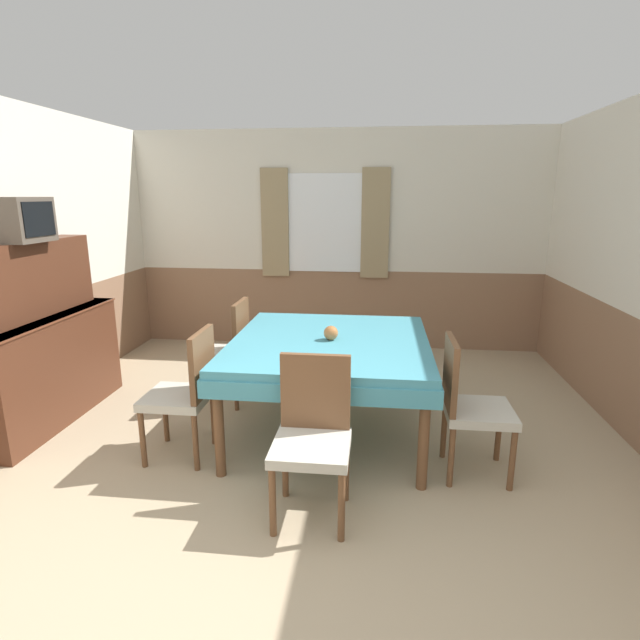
# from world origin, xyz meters

# --- Properties ---
(ground_plane) EXTENTS (16.00, 16.00, 0.00)m
(ground_plane) POSITION_xyz_m (0.00, 0.00, 0.00)
(ground_plane) COLOR tan
(wall_back) EXTENTS (5.30, 0.10, 2.60)m
(wall_back) POSITION_xyz_m (-0.01, 4.37, 1.31)
(wall_back) COLOR silver
(wall_back) RESTS_ON ground_plane
(wall_left) EXTENTS (0.05, 4.75, 2.60)m
(wall_left) POSITION_xyz_m (-2.48, 2.17, 1.30)
(wall_left) COLOR silver
(wall_left) RESTS_ON ground_plane
(dining_table) EXTENTS (1.53, 1.66, 0.77)m
(dining_table) POSITION_xyz_m (0.16, 1.98, 0.67)
(dining_table) COLOR teal
(dining_table) RESTS_ON ground_plane
(chair_left_far) EXTENTS (0.44, 0.44, 0.94)m
(chair_left_far) POSITION_xyz_m (-0.82, 2.47, 0.51)
(chair_left_far) COLOR brown
(chair_left_far) RESTS_ON ground_plane
(chair_head_near) EXTENTS (0.44, 0.44, 0.94)m
(chair_head_near) POSITION_xyz_m (0.16, 0.94, 0.51)
(chair_head_near) COLOR brown
(chair_head_near) RESTS_ON ground_plane
(chair_left_near) EXTENTS (0.44, 0.44, 0.94)m
(chair_left_near) POSITION_xyz_m (-0.82, 1.48, 0.51)
(chair_left_near) COLOR brown
(chair_left_near) RESTS_ON ground_plane
(chair_right_near) EXTENTS (0.44, 0.44, 0.94)m
(chair_right_near) POSITION_xyz_m (1.13, 1.48, 0.51)
(chair_right_near) COLOR brown
(chair_right_near) RESTS_ON ground_plane
(sideboard) EXTENTS (0.46, 1.56, 1.50)m
(sideboard) POSITION_xyz_m (-2.22, 1.94, 0.64)
(sideboard) COLOR #4C2819
(sideboard) RESTS_ON ground_plane
(tv) EXTENTS (0.29, 0.42, 0.34)m
(tv) POSITION_xyz_m (-2.19, 1.88, 1.67)
(tv) COLOR #51473D
(tv) RESTS_ON sideboard
(vase) EXTENTS (0.11, 0.11, 0.11)m
(vase) POSITION_xyz_m (0.16, 1.96, 0.83)
(vase) COLOR #B26B38
(vase) RESTS_ON dining_table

